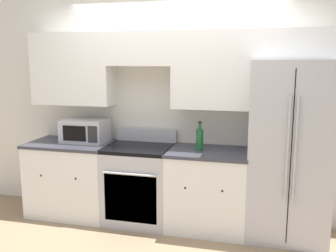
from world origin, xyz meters
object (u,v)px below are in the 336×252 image
bottle (200,139)px  oven_range (139,183)px  refrigerator (289,151)px  microwave (85,131)px

bottle → oven_range: bearing=-179.9°
refrigerator → bottle: size_ratio=5.78×
oven_range → microwave: 0.90m
microwave → oven_range: bearing=-6.3°
oven_range → bottle: size_ratio=3.26×
oven_range → bottle: (0.69, 0.00, 0.56)m
microwave → bottle: size_ratio=1.62×
oven_range → refrigerator: size_ratio=0.56×
bottle → refrigerator: bearing=2.1°
microwave → bottle: bearing=-3.1°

